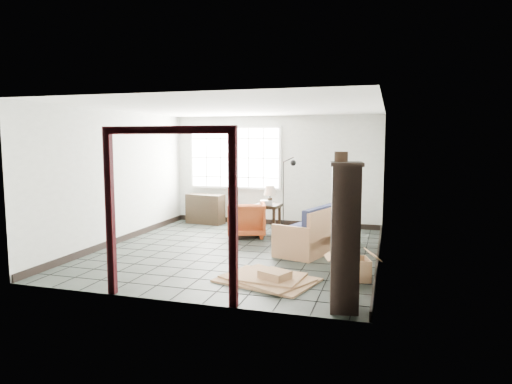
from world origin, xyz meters
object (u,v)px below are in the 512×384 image
(futon_sofa, at_px, (318,233))
(side_table, at_px, (267,209))
(armchair, at_px, (246,218))
(tall_shelf, at_px, (345,235))

(futon_sofa, xyz_separation_m, side_table, (-1.35, 1.37, 0.19))
(armchair, xyz_separation_m, tall_shelf, (2.39, -3.65, 0.50))
(armchair, height_order, tall_shelf, tall_shelf)
(armchair, bearing_deg, tall_shelf, 104.97)
(futon_sofa, height_order, armchair, futon_sofa)
(armchair, xyz_separation_m, side_table, (0.29, 0.62, 0.10))
(futon_sofa, distance_m, tall_shelf, 3.07)
(side_table, bearing_deg, tall_shelf, -63.75)
(armchair, bearing_deg, side_table, -132.85)
(side_table, distance_m, tall_shelf, 4.79)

